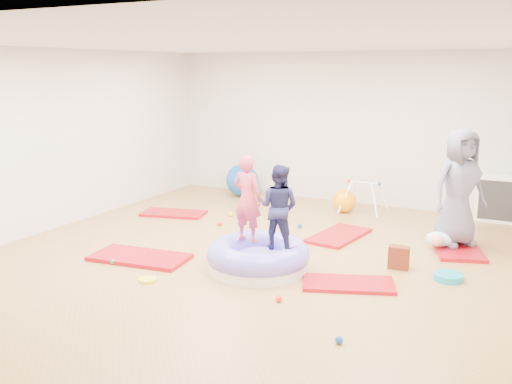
% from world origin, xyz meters
% --- Properties ---
extents(room, '(7.01, 8.01, 2.81)m').
position_xyz_m(room, '(0.00, 0.00, 1.40)').
color(room, olive).
rests_on(room, ground).
extents(gym_mat_front_left, '(1.36, 0.80, 0.05)m').
position_xyz_m(gym_mat_front_left, '(-1.34, -0.49, 0.03)').
color(gym_mat_front_left, '#B01428').
rests_on(gym_mat_front_left, ground).
extents(gym_mat_mid_left, '(1.18, 0.79, 0.04)m').
position_xyz_m(gym_mat_mid_left, '(-2.31, 1.67, 0.02)').
color(gym_mat_mid_left, '#B01428').
rests_on(gym_mat_mid_left, ground).
extents(gym_mat_center_back, '(0.74, 1.23, 0.05)m').
position_xyz_m(gym_mat_center_back, '(0.69, 1.70, 0.02)').
color(gym_mat_center_back, '#B01428').
rests_on(gym_mat_center_back, ground).
extents(gym_mat_right, '(1.18, 0.87, 0.04)m').
position_xyz_m(gym_mat_right, '(1.44, -0.13, 0.02)').
color(gym_mat_right, '#B01428').
rests_on(gym_mat_right, ground).
extents(gym_mat_rear_right, '(0.97, 1.36, 0.05)m').
position_xyz_m(gym_mat_rear_right, '(2.35, 1.91, 0.03)').
color(gym_mat_rear_right, '#B01428').
rests_on(gym_mat_rear_right, ground).
extents(inflatable_cushion, '(1.30, 1.30, 0.41)m').
position_xyz_m(inflatable_cushion, '(0.25, -0.13, 0.16)').
color(inflatable_cushion, silver).
rests_on(inflatable_cushion, ground).
extents(child_pink, '(0.43, 0.31, 1.11)m').
position_xyz_m(child_pink, '(0.04, -0.02, 0.93)').
color(child_pink, '#D03E50').
rests_on(child_pink, inflatable_cushion).
extents(child_navy, '(0.51, 0.40, 1.05)m').
position_xyz_m(child_navy, '(0.53, -0.13, 0.90)').
color(child_navy, '#1D1E47').
rests_on(child_navy, inflatable_cushion).
extents(adult_caregiver, '(0.94, 0.94, 1.65)m').
position_xyz_m(adult_caregiver, '(2.33, 1.96, 0.88)').
color(adult_caregiver, slate).
rests_on(adult_caregiver, gym_mat_rear_right).
extents(infant, '(0.37, 0.37, 0.22)m').
position_xyz_m(infant, '(2.14, 1.72, 0.16)').
color(infant, '#B3E6F7').
rests_on(infant, gym_mat_rear_right).
extents(ball_pit_balls, '(3.41, 3.64, 0.08)m').
position_xyz_m(ball_pit_balls, '(-0.21, 0.25, 0.04)').
color(ball_pit_balls, '#134EA8').
rests_on(ball_pit_balls, ground).
extents(exercise_ball_blue, '(0.64, 0.64, 0.64)m').
position_xyz_m(exercise_ball_blue, '(-1.96, 3.52, 0.32)').
color(exercise_ball_blue, '#134EA8').
rests_on(exercise_ball_blue, ground).
extents(exercise_ball_orange, '(0.41, 0.41, 0.41)m').
position_xyz_m(exercise_ball_orange, '(0.27, 3.20, 0.21)').
color(exercise_ball_orange, '#FF9C06').
rests_on(exercise_ball_orange, ground).
extents(infant_play_gym, '(0.73, 0.69, 0.56)m').
position_xyz_m(infant_play_gym, '(0.58, 3.30, 0.37)').
color(infant_play_gym, white).
rests_on(infant_play_gym, ground).
extents(cube_shelf, '(0.76, 0.38, 0.76)m').
position_xyz_m(cube_shelf, '(2.76, 3.79, 0.38)').
color(cube_shelf, white).
rests_on(cube_shelf, ground).
extents(balance_disc, '(0.35, 0.35, 0.08)m').
position_xyz_m(balance_disc, '(2.45, 0.60, 0.04)').
color(balance_disc, teal).
rests_on(balance_disc, ground).
extents(backpack, '(0.27, 0.18, 0.29)m').
position_xyz_m(backpack, '(1.82, 0.73, 0.15)').
color(backpack, '#9E2908').
rests_on(backpack, ground).
extents(yellow_toy, '(0.22, 0.22, 0.03)m').
position_xyz_m(yellow_toy, '(-0.75, -1.08, 0.02)').
color(yellow_toy, yellow).
rests_on(yellow_toy, ground).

